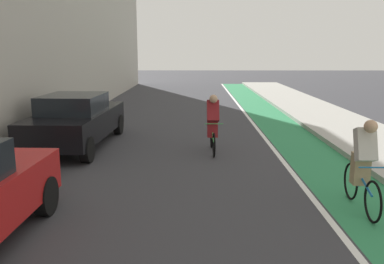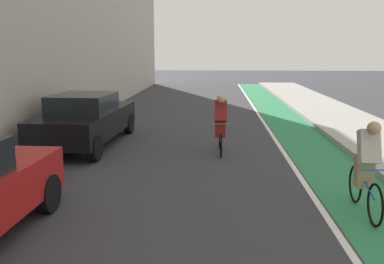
# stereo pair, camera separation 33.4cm
# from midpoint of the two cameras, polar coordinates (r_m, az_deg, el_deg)

# --- Properties ---
(ground_plane) EXTENTS (94.40, 94.40, 0.00)m
(ground_plane) POSITION_cam_midpoint_polar(r_m,az_deg,el_deg) (11.06, -1.85, -3.00)
(ground_plane) COLOR #38383D
(bike_lane_paint) EXTENTS (1.60, 42.91, 0.00)m
(bike_lane_paint) POSITION_cam_midpoint_polar(r_m,az_deg,el_deg) (13.33, 13.24, -0.82)
(bike_lane_paint) COLOR #2D8451
(bike_lane_paint) RESTS_ON ground
(lane_divider_stripe) EXTENTS (0.12, 42.91, 0.00)m
(lane_divider_stripe) POSITION_cam_midpoint_polar(r_m,az_deg,el_deg) (13.16, 9.42, -0.82)
(lane_divider_stripe) COLOR white
(lane_divider_stripe) RESTS_ON ground
(sidewalk_right) EXTENTS (2.86, 42.91, 0.14)m
(sidewalk_right) POSITION_cam_midpoint_polar(r_m,az_deg,el_deg) (13.98, 22.20, -0.52)
(sidewalk_right) COLOR #A8A59E
(sidewalk_right) RESTS_ON ground
(parked_sedan_black) EXTENTS (1.96, 4.68, 1.53)m
(parked_sedan_black) POSITION_cam_midpoint_polar(r_m,az_deg,el_deg) (12.20, -16.64, 1.65)
(parked_sedan_black) COLOR black
(parked_sedan_black) RESTS_ON ground
(cyclist_trailing) EXTENTS (0.48, 1.74, 1.63)m
(cyclist_trailing) POSITION_cam_midpoint_polar(r_m,az_deg,el_deg) (7.54, 21.65, -4.29)
(cyclist_trailing) COLOR black
(cyclist_trailing) RESTS_ON ground
(cyclist_far) EXTENTS (0.48, 1.69, 1.60)m
(cyclist_far) POSITION_cam_midpoint_polar(r_m,az_deg,el_deg) (11.02, 2.06, 1.23)
(cyclist_far) COLOR black
(cyclist_far) RESTS_ON ground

